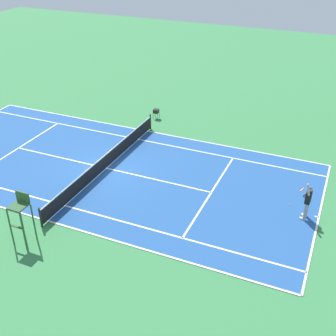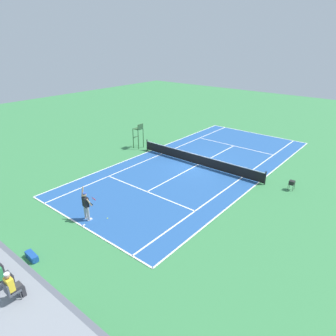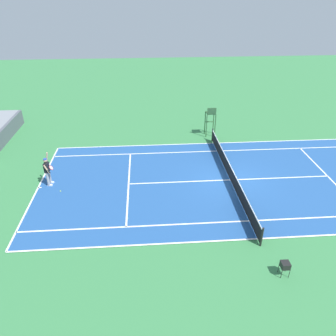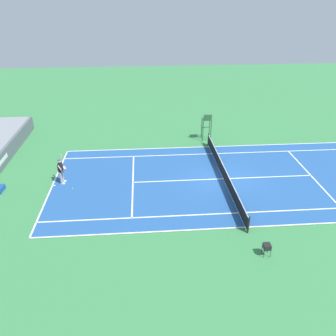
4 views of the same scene
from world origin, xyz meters
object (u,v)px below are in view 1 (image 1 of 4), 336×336
object	(u,v)px
umpire_chair	(21,212)
ball_hopper	(156,111)
tennis_ball	(291,205)
tennis_player	(307,201)

from	to	relation	value
umpire_chair	ball_hopper	size ratio (longest dim) A/B	3.49
tennis_ball	ball_hopper	bearing A→B (deg)	-123.66
tennis_player	umpire_chair	world-z (taller)	umpire_chair
umpire_chair	ball_hopper	xyz separation A→B (m)	(-14.78, -0.40, -0.98)
tennis_player	tennis_ball	xyz separation A→B (m)	(-0.84, -0.79, -0.96)
tennis_player	tennis_ball	world-z (taller)	tennis_player
tennis_ball	ball_hopper	distance (m)	13.05
tennis_ball	umpire_chair	world-z (taller)	umpire_chair
tennis_player	ball_hopper	bearing A→B (deg)	-124.71
umpire_chair	tennis_ball	bearing A→B (deg)	125.88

